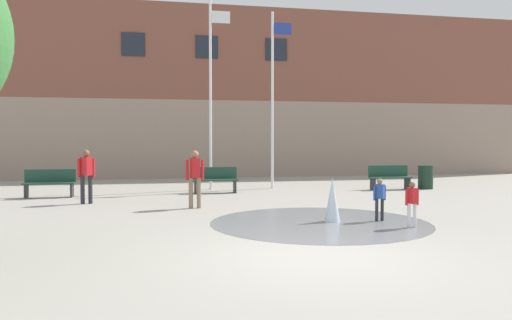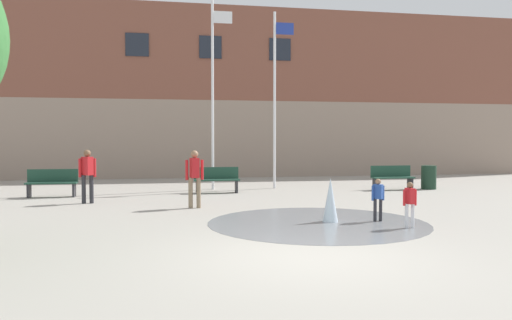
% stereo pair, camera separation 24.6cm
% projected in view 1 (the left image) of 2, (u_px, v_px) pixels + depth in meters
% --- Properties ---
extents(ground_plane, '(100.00, 100.00, 0.00)m').
position_uv_depth(ground_plane, '(314.00, 257.00, 8.00)').
color(ground_plane, '#9E998E').
extents(library_building, '(36.00, 6.05, 8.54)m').
position_uv_depth(library_building, '(201.00, 96.00, 27.42)').
color(library_building, gray).
rests_on(library_building, ground).
extents(splash_fountain, '(4.98, 4.98, 1.01)m').
position_uv_depth(splash_fountain, '(325.00, 213.00, 11.36)').
color(splash_fountain, gray).
rests_on(splash_fountain, ground).
extents(park_bench_left_of_flagpoles, '(1.60, 0.44, 0.91)m').
position_uv_depth(park_bench_left_of_flagpoles, '(50.00, 183.00, 16.28)').
color(park_bench_left_of_flagpoles, '#28282D').
rests_on(park_bench_left_of_flagpoles, ground).
extents(park_bench_under_left_flagpole, '(1.60, 0.44, 0.91)m').
position_uv_depth(park_bench_under_left_flagpole, '(215.00, 179.00, 17.64)').
color(park_bench_under_left_flagpole, '#28282D').
rests_on(park_bench_under_left_flagpole, ground).
extents(park_bench_under_right_flagpole, '(1.60, 0.44, 0.91)m').
position_uv_depth(park_bench_under_right_flagpole, '(389.00, 177.00, 18.83)').
color(park_bench_under_right_flagpole, '#28282D').
rests_on(park_bench_under_right_flagpole, ground).
extents(adult_watching, '(0.50, 0.37, 1.59)m').
position_uv_depth(adult_watching, '(195.00, 174.00, 13.67)').
color(adult_watching, '#89755B').
rests_on(adult_watching, ground).
extents(child_in_fountain, '(0.31, 0.23, 0.99)m').
position_uv_depth(child_in_fountain, '(412.00, 201.00, 10.63)').
color(child_in_fountain, silver).
rests_on(child_in_fountain, ground).
extents(child_with_pink_shirt, '(0.31, 0.24, 0.99)m').
position_uv_depth(child_with_pink_shirt, '(380.00, 196.00, 11.51)').
color(child_with_pink_shirt, '#28282D').
rests_on(child_with_pink_shirt, ground).
extents(adult_in_red, '(0.50, 0.39, 1.59)m').
position_uv_depth(adult_in_red, '(86.00, 172.00, 14.62)').
color(adult_in_red, '#28282D').
rests_on(adult_in_red, ground).
extents(flagpole_left, '(0.80, 0.10, 7.12)m').
position_uv_depth(flagpole_left, '(211.00, 89.00, 18.75)').
color(flagpole_left, silver).
rests_on(flagpole_left, ground).
extents(flagpole_right, '(0.80, 0.10, 6.79)m').
position_uv_depth(flagpole_right, '(273.00, 95.00, 19.23)').
color(flagpole_right, silver).
rests_on(flagpole_right, ground).
extents(trash_can, '(0.56, 0.56, 0.90)m').
position_uv_depth(trash_can, '(426.00, 177.00, 19.14)').
color(trash_can, '#193323').
rests_on(trash_can, ground).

